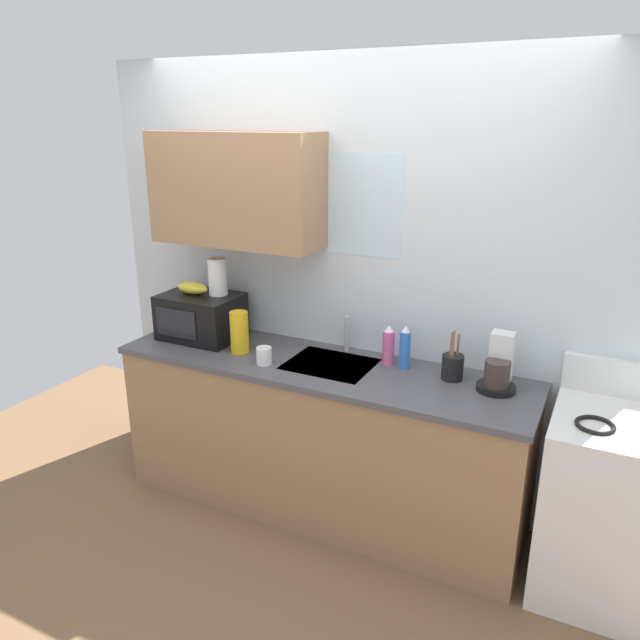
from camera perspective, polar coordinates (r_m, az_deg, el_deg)
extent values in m
cube|color=silver|center=(3.51, 2.56, 3.18)|extent=(3.09, 0.10, 2.50)
cube|color=#9E7551|center=(3.51, -7.89, 12.03)|extent=(1.00, 0.32, 0.62)
cube|color=silver|center=(3.35, 3.21, 10.76)|extent=(0.56, 0.02, 0.55)
cube|color=#9E7551|center=(3.53, 0.00, -11.11)|extent=(2.29, 0.60, 0.86)
cube|color=#4C4C51|center=(3.33, 0.00, -4.37)|extent=(2.32, 0.63, 0.03)
cube|color=#9EA0A5|center=(3.35, 0.94, -5.23)|extent=(0.46, 0.38, 0.14)
cylinder|color=#B2B5BA|center=(3.47, 2.53, -1.29)|extent=(0.03, 0.03, 0.21)
cube|color=white|center=(3.24, 25.52, -15.70)|extent=(0.60, 0.60, 0.90)
torus|color=black|center=(2.93, 24.34, -8.94)|extent=(0.17, 0.17, 0.02)
cube|color=white|center=(3.25, 27.03, -5.06)|extent=(0.60, 0.04, 0.18)
cube|color=black|center=(3.73, -11.05, 0.35)|extent=(0.46, 0.34, 0.27)
cube|color=black|center=(3.63, -13.33, -0.31)|extent=(0.28, 0.01, 0.17)
ellipsoid|color=gold|center=(3.71, -11.83, 2.95)|extent=(0.20, 0.11, 0.07)
cylinder|color=white|center=(3.64, -9.56, 4.02)|extent=(0.11, 0.11, 0.22)
cylinder|color=black|center=(3.12, 16.13, -6.10)|extent=(0.19, 0.19, 0.03)
cylinder|color=#3F332D|center=(3.08, 16.22, -4.82)|extent=(0.12, 0.12, 0.13)
cube|color=silver|center=(3.14, 16.59, -3.36)|extent=(0.11, 0.09, 0.26)
cylinder|color=#E55999|center=(3.30, 6.42, -2.59)|extent=(0.06, 0.06, 0.19)
cone|color=white|center=(3.27, 6.49, -0.78)|extent=(0.05, 0.05, 0.04)
cylinder|color=blue|center=(3.26, 7.93, -2.80)|extent=(0.06, 0.06, 0.20)
cone|color=white|center=(3.22, 8.03, -0.81)|extent=(0.04, 0.04, 0.04)
cylinder|color=gold|center=(3.47, -7.55, -1.13)|extent=(0.10, 0.10, 0.24)
cylinder|color=white|center=(3.31, -5.26, -3.35)|extent=(0.08, 0.08, 0.09)
cylinder|color=black|center=(3.18, 12.29, -4.33)|extent=(0.11, 0.11, 0.13)
cylinder|color=olive|center=(3.16, 12.12, -2.96)|extent=(0.01, 0.03, 0.21)
cylinder|color=olive|center=(3.16, 12.75, -2.99)|extent=(0.02, 0.03, 0.21)
cylinder|color=olive|center=(3.13, 12.30, -2.97)|extent=(0.01, 0.01, 0.23)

